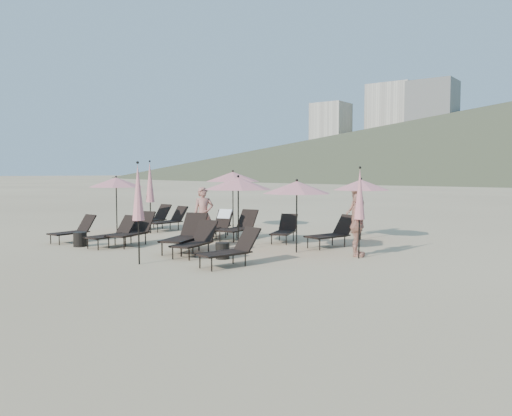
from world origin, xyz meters
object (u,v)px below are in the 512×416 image
Objects in this scene: lounger_2 at (114,233)px; lounger_3 at (186,234)px; lounger_5 at (231,249)px; umbrella_closed_2 at (150,183)px; umbrella_open_1 at (238,184)px; beachgoer_a at (203,215)px; lounger_4 at (196,240)px; lounger_11 at (333,232)px; umbrella_closed_1 at (360,195)px; beachgoer_c at (357,225)px; lounger_7 at (169,219)px; umbrella_open_3 at (233,177)px; lounger_10 at (285,229)px; lounger_9 at (218,225)px; umbrella_open_2 at (297,187)px; lounger_1 at (133,230)px; lounger_8 at (239,226)px; umbrella_closed_0 at (138,193)px; side_table_1 at (223,251)px; side_table_0 at (80,239)px; beachgoer_b at (356,211)px; umbrella_open_0 at (116,182)px; lounger_12 at (218,224)px.

lounger_3 reaches higher than lounger_2.
lounger_5 is 0.61× the size of umbrella_closed_2.
lounger_3 is 2.19m from umbrella_open_1.
lounger_4 is at bearing -103.23° from beachgoer_a.
umbrella_closed_1 is at bearing -25.59° from lounger_11.
beachgoer_a is 1.06× the size of beachgoer_c.
lounger_7 is 3.09m from umbrella_open_3.
lounger_10 is (3.59, 3.98, -0.02)m from lounger_2.
lounger_7 is at bearing 161.51° from lounger_10.
lounger_9 is 1.12m from beachgoer_a.
lounger_1 is at bearing -159.68° from umbrella_open_2.
umbrella_open_3 reaches higher than lounger_8.
umbrella_closed_1 is 0.89× the size of umbrella_closed_2.
beachgoer_a reaches higher than lounger_9.
umbrella_closed_0 is 1.05× the size of umbrella_closed_1.
lounger_5 is at bearing 130.37° from beachgoer_c.
umbrella_closed_2 is 8.42m from beachgoer_c.
lounger_3 is at bearing -114.91° from lounger_11.
lounger_5 reaches higher than side_table_1.
lounger_11 is 6.05m from umbrella_closed_0.
lounger_8 is 1.09× the size of lounger_10.
lounger_7 is (-4.92, 3.68, 0.01)m from lounger_4.
umbrella_closed_2 reaches higher than umbrella_open_2.
lounger_9 is (-0.80, -0.19, 0.00)m from lounger_8.
umbrella_closed_1 is (3.75, 0.36, -0.25)m from umbrella_open_1.
lounger_8 is at bearing 55.22° from side_table_0.
lounger_4 is 0.70× the size of umbrella_closed_1.
lounger_1 is 3.34m from umbrella_closed_2.
umbrella_open_2 is (6.82, -1.61, 1.40)m from lounger_7.
umbrella_open_3 reaches higher than lounger_7.
umbrella_open_2 is 6.78m from side_table_0.
side_table_0 is at bearing -145.57° from umbrella_open_1.
lounger_3 is at bearing 169.52° from side_table_1.
beachgoer_b is (5.47, 7.62, 0.63)m from side_table_0.
umbrella_open_0 is at bearing 164.20° from side_table_1.
lounger_10 is (-1.32, 4.32, -0.01)m from lounger_5.
lounger_12 reaches higher than lounger_10.
umbrella_open_2 is at bearing -27.72° from lounger_9.
side_table_1 is (3.84, -0.23, -0.26)m from lounger_1.
lounger_10 is 2.67m from beachgoer_a.
lounger_12 is at bearing 69.72° from side_table_0.
umbrella_open_1 is at bearing 78.25° from lounger_4.
umbrella_closed_2 reaches higher than umbrella_open_3.
side_table_0 is at bearing -77.14° from beachgoer_b.
umbrella_closed_2 is at bearing 69.37° from beachgoer_c.
lounger_9 is at bearing 55.38° from lounger_1.
lounger_12 is (0.83, 3.88, -0.01)m from lounger_2.
beachgoer_b is (-0.27, 7.36, 0.43)m from lounger_5.
side_table_1 is at bearing 113.40° from beachgoer_c.
umbrella_open_1 is at bearing -48.96° from umbrella_open_3.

